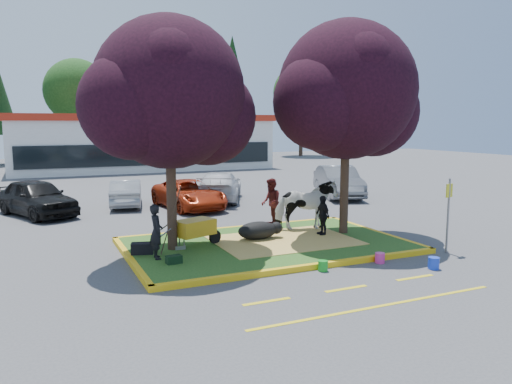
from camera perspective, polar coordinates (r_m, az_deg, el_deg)
name	(u,v)px	position (r m, az deg, el deg)	size (l,w,h in m)	color
ground	(267,247)	(15.21, 1.22, -6.33)	(90.00, 90.00, 0.00)	#424244
median_island	(267,245)	(15.19, 1.22, -6.06)	(8.00, 5.00, 0.15)	#204D18
curb_near	(310,267)	(12.99, 6.18, -8.52)	(8.30, 0.16, 0.15)	yellow
curb_far	(235,229)	(17.50, -2.43, -4.20)	(8.30, 0.16, 0.15)	yellow
curb_left	(130,260)	(13.98, -14.18, -7.53)	(0.16, 5.30, 0.15)	yellow
curb_right	(376,233)	(17.30, 13.55, -4.55)	(0.16, 5.30, 0.15)	yellow
straw_bedding	(284,240)	(15.43, 3.24, -5.54)	(4.20, 3.00, 0.01)	#DFBF5C
tree_purple_left	(170,100)	(14.16, -9.79, 10.30)	(5.06, 4.20, 6.51)	black
tree_purple_right	(347,97)	(16.39, 10.41, 10.65)	(5.30, 4.40, 6.82)	black
fire_lane_stripe_a	(267,302)	(10.76, 1.23, -12.41)	(1.10, 0.12, 0.01)	yellow
fire_lane_stripe_b	(346,289)	(11.71, 10.26, -10.82)	(1.10, 0.12, 0.01)	yellow
fire_lane_stripe_c	(415,278)	(12.91, 17.70, -9.30)	(1.10, 0.12, 0.01)	yellow
fire_lane_long	(380,306)	(10.81, 13.95, -12.55)	(6.00, 0.10, 0.01)	yellow
retail_building	(142,141)	(42.15, -12.90, 5.67)	(20.40, 8.40, 4.40)	silver
treeline	(112,82)	(51.63, -16.13, 12.02)	(46.58, 7.80, 14.63)	black
cow	(306,205)	(16.83, 5.69, -1.52)	(0.91, 2.00, 1.69)	white
calf	(258,230)	(15.51, 0.19, -4.42)	(1.29, 0.73, 0.56)	black
handler	(156,232)	(13.51, -11.32, -4.47)	(0.53, 0.35, 1.46)	black
visitor_a	(271,202)	(17.42, 1.72, -1.19)	(0.81, 0.63, 1.68)	#4C1515
visitor_b	(323,215)	(16.20, 7.62, -2.65)	(0.75, 0.31, 1.28)	black
wheelbarrow	(195,228)	(14.78, -6.97, -4.08)	(2.04, 1.05, 0.78)	black
gear_bag_dark	(142,248)	(14.21, -12.86, -6.29)	(0.60, 0.33, 0.31)	black
gear_bag_green	(174,259)	(13.11, -9.37, -7.62)	(0.39, 0.24, 0.21)	black
sign_post	(448,208)	(15.33, 21.13, -1.72)	(0.30, 0.11, 2.17)	slate
bucket_green	(323,266)	(12.92, 7.66, -8.36)	(0.25, 0.25, 0.27)	#179A24
bucket_pink	(380,258)	(13.92, 13.97, -7.32)	(0.26, 0.26, 0.28)	#E13290
bucket_blue	(434,263)	(13.76, 19.64, -7.67)	(0.29, 0.29, 0.31)	blue
car_black	(36,198)	(22.03, -23.80, -0.58)	(1.77, 4.40, 1.50)	black
car_silver	(126,193)	(23.28, -14.62, -0.10)	(1.28, 3.68, 1.21)	gray
car_red	(189,194)	(22.15, -7.69, -0.25)	(2.08, 4.51, 1.25)	#A0290D
car_white	(219,186)	(24.21, -4.20, 0.67)	(1.98, 4.86, 1.41)	silver
car_grey	(338,182)	(25.72, 9.39, 1.18)	(1.65, 4.74, 1.56)	slate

